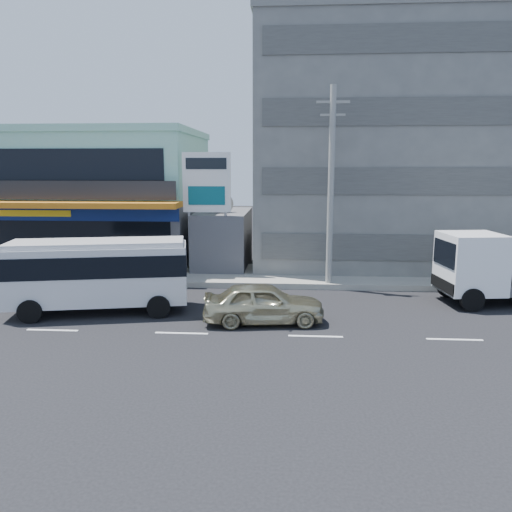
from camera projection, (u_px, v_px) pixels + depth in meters
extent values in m
plane|color=black|center=(182.00, 333.00, 18.69)|extent=(120.00, 120.00, 0.00)
cube|color=gray|center=(307.00, 276.00, 27.64)|extent=(70.00, 5.00, 0.30)
cube|color=#46464B|center=(106.00, 231.00, 32.61)|extent=(12.00, 10.00, 4.00)
cube|color=#95D4B9|center=(103.00, 169.00, 31.90)|extent=(12.00, 10.00, 4.00)
cube|color=#C66E17|center=(65.00, 205.00, 26.54)|extent=(12.40, 1.80, 0.30)
cube|color=navy|center=(71.00, 213.00, 27.37)|extent=(12.00, 0.12, 0.80)
cube|color=black|center=(73.00, 240.00, 27.67)|extent=(11.00, 0.06, 2.60)
cube|color=gray|center=(386.00, 153.00, 31.47)|extent=(16.00, 12.00, 14.00)
cube|color=#46464B|center=(224.00, 240.00, 30.15)|extent=(3.00, 6.00, 3.50)
cylinder|color=slate|center=(221.00, 211.00, 28.84)|extent=(1.50, 1.50, 0.15)
cylinder|color=gray|center=(189.00, 220.00, 27.24)|extent=(0.16, 0.16, 6.50)
cylinder|color=gray|center=(226.00, 220.00, 27.10)|extent=(0.16, 0.16, 6.50)
cube|color=white|center=(207.00, 182.00, 26.80)|extent=(2.60, 0.18, 3.20)
cylinder|color=#999993|center=(331.00, 190.00, 24.65)|extent=(0.30, 0.30, 10.00)
cube|color=#999993|center=(333.00, 102.00, 23.89)|extent=(1.60, 0.12, 0.12)
cube|color=#999993|center=(333.00, 115.00, 24.00)|extent=(1.20, 0.10, 0.10)
cube|color=silver|center=(99.00, 274.00, 21.09)|extent=(7.67, 3.74, 2.42)
cube|color=black|center=(98.00, 263.00, 21.00)|extent=(7.73, 3.80, 0.89)
cube|color=silver|center=(97.00, 243.00, 20.85)|extent=(7.42, 3.49, 0.21)
cylinder|color=black|center=(30.00, 311.00, 19.85)|extent=(0.99, 0.48, 0.95)
cylinder|color=black|center=(46.00, 297.00, 22.10)|extent=(0.99, 0.48, 0.95)
cylinder|color=black|center=(159.00, 307.00, 20.50)|extent=(0.99, 0.48, 0.95)
cylinder|color=black|center=(162.00, 293.00, 22.76)|extent=(0.99, 0.48, 0.95)
imported|color=#B9B38D|center=(264.00, 303.00, 19.81)|extent=(4.98, 2.46, 1.63)
cube|color=white|center=(471.00, 263.00, 22.36)|extent=(2.74, 2.74, 2.66)
cylinder|color=black|center=(472.00, 300.00, 21.43)|extent=(1.05, 0.43, 1.02)
cylinder|color=black|center=(448.00, 287.00, 23.74)|extent=(1.05, 0.43, 1.02)
imported|color=#540C14|center=(87.00, 284.00, 24.63)|extent=(1.64, 0.94, 0.82)
imported|color=#66594C|center=(86.00, 268.00, 24.48)|extent=(0.49, 0.62, 1.50)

